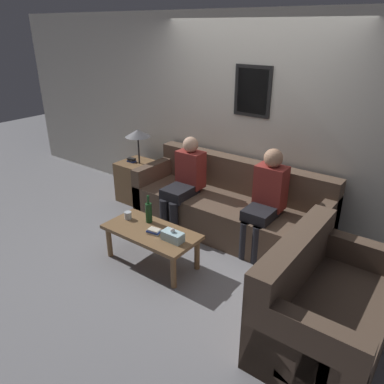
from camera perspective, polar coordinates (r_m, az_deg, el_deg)
name	(u,v)px	position (r m, az deg, el deg)	size (l,w,h in m)	color
ground_plane	(206,247)	(4.51, 2.12, -8.36)	(16.00, 16.00, 0.00)	gray
wall_back	(252,124)	(4.77, 9.15, 10.25)	(9.00, 0.08, 2.60)	silver
couch_main	(229,208)	(4.74, 5.73, -2.48)	(2.47, 0.86, 0.88)	brown
couch_side	(323,308)	(3.36, 19.29, -16.38)	(0.86, 1.34, 0.88)	brown
coffee_table	(151,235)	(4.09, -6.23, -6.52)	(1.06, 0.52, 0.40)	olive
side_table_with_lamp	(138,177)	(5.60, -8.28, 2.21)	(0.49, 0.49, 1.09)	olive
wine_bottle	(149,212)	(4.17, -6.61, -3.06)	(0.07, 0.07, 0.32)	#19421E
drinking_glass	(128,215)	(4.31, -9.73, -3.53)	(0.08, 0.08, 0.09)	silver
book_stack	(154,231)	(3.99, -5.78, -5.97)	(0.16, 0.12, 0.05)	beige
tissue_box	(173,236)	(3.84, -2.96, -6.72)	(0.23, 0.12, 0.15)	silver
person_left	(185,180)	(4.72, -1.14, 1.87)	(0.34, 0.62, 1.16)	black
person_right	(266,198)	(4.24, 11.16, -0.89)	(0.34, 0.57, 1.20)	black
teddy_bear	(269,290)	(3.73, 11.65, -14.49)	(0.18, 0.18, 0.28)	beige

